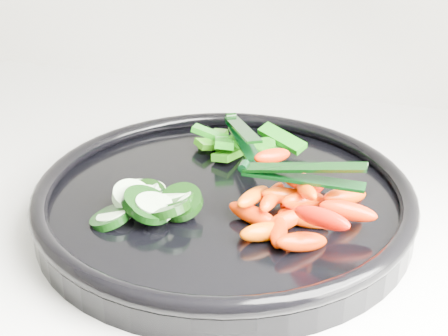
% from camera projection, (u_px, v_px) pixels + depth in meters
% --- Properties ---
extents(veggie_tray, '(0.48, 0.48, 0.04)m').
position_uv_depth(veggie_tray, '(224.00, 199.00, 0.62)').
color(veggie_tray, black).
rests_on(veggie_tray, counter).
extents(cucumber_pile, '(0.11, 0.11, 0.04)m').
position_uv_depth(cucumber_pile, '(149.00, 201.00, 0.59)').
color(cucumber_pile, black).
rests_on(cucumber_pile, veggie_tray).
extents(carrot_pile, '(0.14, 0.15, 0.06)m').
position_uv_depth(carrot_pile, '(298.00, 206.00, 0.56)').
color(carrot_pile, '#F63200').
rests_on(carrot_pile, veggie_tray).
extents(pepper_pile, '(0.13, 0.09, 0.04)m').
position_uv_depth(pepper_pile, '(238.00, 145.00, 0.70)').
color(pepper_pile, '#146309').
rests_on(pepper_pile, veggie_tray).
extents(tong_carrot, '(0.11, 0.02, 0.02)m').
position_uv_depth(tong_carrot, '(299.00, 173.00, 0.55)').
color(tong_carrot, black).
rests_on(tong_carrot, carrot_pile).
extents(tong_pepper, '(0.07, 0.11, 0.02)m').
position_uv_depth(tong_pepper, '(241.00, 133.00, 0.69)').
color(tong_pepper, black).
rests_on(tong_pepper, pepper_pile).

